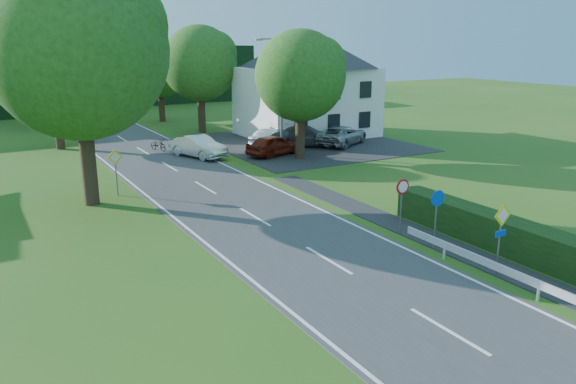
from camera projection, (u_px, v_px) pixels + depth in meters
road at (236, 206)px, 27.41m from camera, size 7.00×80.00×0.04m
parking_pad at (305, 143)px, 44.05m from camera, size 14.00×16.00×0.04m
line_edge_left at (172, 216)px, 25.83m from camera, size 0.12×80.00×0.01m
line_edge_right at (294, 197)px, 28.97m from camera, size 0.12×80.00×0.01m
line_centre at (236, 206)px, 27.40m from camera, size 0.12×80.00×0.01m
tree_main at (81, 85)px, 26.30m from camera, size 9.40×9.40×11.64m
tree_left_far at (55, 91)px, 40.53m from camera, size 7.00×7.00×8.58m
tree_right_far at (200, 79)px, 47.94m from camera, size 7.40×7.40×9.09m
tree_left_back at (41, 83)px, 50.85m from camera, size 6.60×6.60×8.07m
tree_right_back at (160, 83)px, 54.33m from camera, size 6.20×6.20×7.56m
tree_right_mid at (300, 95)px, 37.06m from camera, size 7.00×7.00×8.58m
treeline_right at (136, 76)px, 68.72m from camera, size 30.00×5.00×7.00m
house_white at (307, 82)px, 46.36m from camera, size 10.60×8.40×8.60m
streetlight at (280, 91)px, 38.47m from camera, size 2.03×0.18×8.00m
sign_priority_right at (501, 227)px, 18.99m from camera, size 0.78×0.09×2.59m
sign_roundabout at (437, 208)px, 21.53m from camera, size 0.64×0.08×2.37m
sign_speed_limit at (402, 193)px, 23.16m from camera, size 0.64×0.11×2.37m
sign_priority_left at (115, 163)px, 28.93m from camera, size 0.78×0.09×2.44m
moving_car at (198, 146)px, 38.46m from camera, size 2.99×4.81×1.50m
motorcycle at (158, 144)px, 40.74m from camera, size 1.10×1.80×0.90m
parked_car_red at (274, 145)px, 39.07m from camera, size 4.52×2.72×1.44m
parked_car_silver_a at (275, 138)px, 41.59m from camera, size 4.68×3.19×1.46m
parked_car_grey at (305, 136)px, 42.45m from camera, size 5.69×4.61×1.55m
parked_car_silver_b at (342, 135)px, 42.96m from camera, size 5.75×4.68×1.46m
parasol at (280, 134)px, 41.78m from camera, size 2.46×2.49×1.96m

